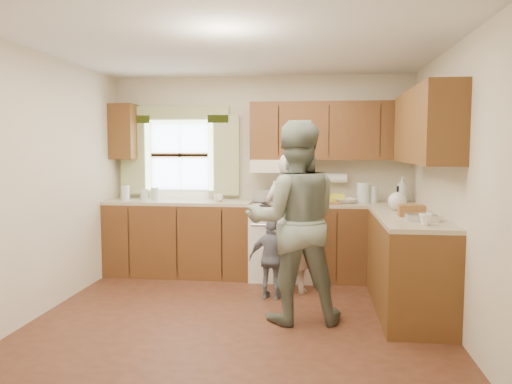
# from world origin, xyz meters

# --- Properties ---
(room) EXTENTS (3.80, 3.80, 3.80)m
(room) POSITION_xyz_m (0.00, 0.00, 1.25)
(room) COLOR #442215
(room) RESTS_ON ground
(kitchen_fixtures) EXTENTS (3.80, 2.25, 2.15)m
(kitchen_fixtures) POSITION_xyz_m (0.61, 1.08, 0.84)
(kitchen_fixtures) COLOR #40240D
(kitchen_fixtures) RESTS_ON ground
(stove) EXTENTS (0.76, 0.67, 1.07)m
(stove) POSITION_xyz_m (0.30, 1.44, 0.47)
(stove) COLOR silver
(stove) RESTS_ON ground
(woman_left) EXTENTS (0.63, 0.49, 1.55)m
(woman_left) POSITION_xyz_m (0.42, 0.85, 0.77)
(woman_left) COLOR beige
(woman_left) RESTS_ON ground
(woman_right) EXTENTS (0.99, 0.83, 1.84)m
(woman_right) POSITION_xyz_m (0.51, -0.07, 0.92)
(woman_right) COLOR #264535
(woman_right) RESTS_ON ground
(child) EXTENTS (0.53, 0.29, 0.85)m
(child) POSITION_xyz_m (0.25, 0.56, 0.43)
(child) COLOR slate
(child) RESTS_ON ground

